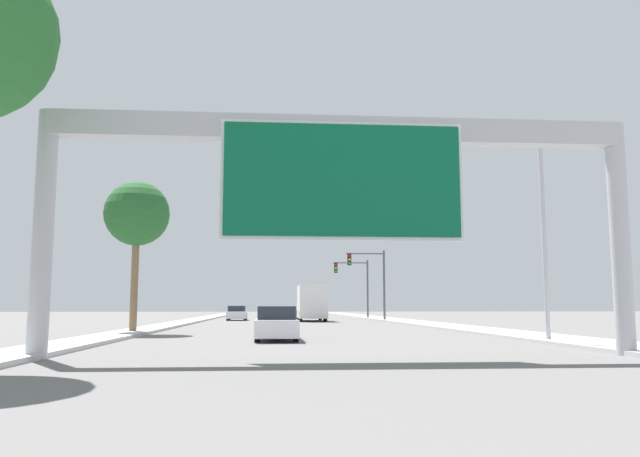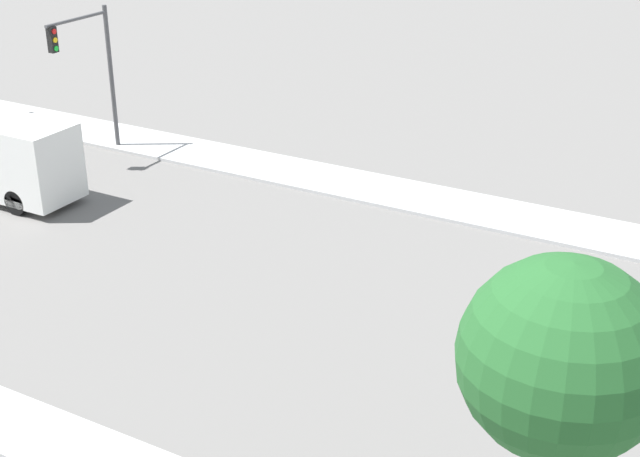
{
  "view_description": "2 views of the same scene",
  "coord_description": "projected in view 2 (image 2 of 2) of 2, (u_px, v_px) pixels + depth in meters",
  "views": [
    {
      "loc": [
        -1.99,
        0.6,
        1.42
      ],
      "look_at": [
        0.0,
        25.92,
        4.57
      ],
      "focal_mm": 35.0,
      "sensor_mm": 36.0,
      "label": 1
    },
    {
      "loc": [
        -21.12,
        30.78,
        13.82
      ],
      "look_at": [
        0.4,
        42.76,
        2.51
      ],
      "focal_mm": 50.0,
      "sensor_mm": 36.0,
      "label": 2
    }
  ],
  "objects": [
    {
      "name": "palm_tree_background",
      "position": [
        561.0,
        362.0,
        13.95
      ],
      "size": [
        3.34,
        3.34,
        7.83
      ],
      "color": "brown",
      "rests_on": "ground"
    },
    {
      "name": "traffic_light_near_intersection",
      "position": [
        92.0,
        60.0,
        38.65
      ],
      "size": [
        3.63,
        0.32,
        6.54
      ],
      "color": "#4C4C4F",
      "rests_on": "ground"
    },
    {
      "name": "sidewalk_right",
      "position": [
        100.0,
        133.0,
        42.96
      ],
      "size": [
        3.0,
        120.0,
        0.15
      ],
      "color": "#B7B7B7",
      "rests_on": "ground"
    }
  ]
}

